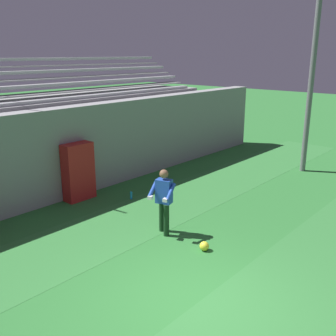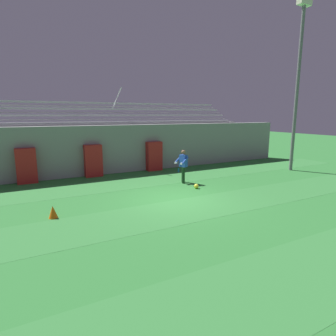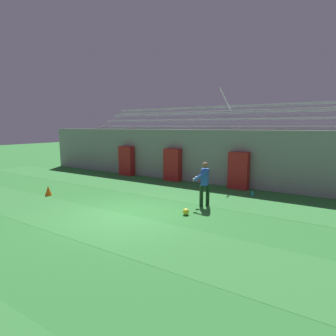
{
  "view_description": "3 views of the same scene",
  "coord_description": "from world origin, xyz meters",
  "px_view_note": "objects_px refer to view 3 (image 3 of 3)",
  "views": [
    {
      "loc": [
        -4.93,
        -3.67,
        4.37
      ],
      "look_at": [
        2.78,
        3.12,
        1.35
      ],
      "focal_mm": 42.0,
      "sensor_mm": 36.0,
      "label": 1
    },
    {
      "loc": [
        -5.42,
        -9.5,
        3.41
      ],
      "look_at": [
        0.73,
        2.02,
        0.91
      ],
      "focal_mm": 30.0,
      "sensor_mm": 36.0,
      "label": 2
    },
    {
      "loc": [
        6.22,
        -6.96,
        2.98
      ],
      "look_at": [
        0.71,
        1.52,
        1.47
      ],
      "focal_mm": 30.0,
      "sensor_mm": 36.0,
      "label": 3
    }
  ],
  "objects_px": {
    "goalkeeper": "(204,181)",
    "soccer_ball": "(186,212)",
    "padding_pillar_gate_right": "(239,171)",
    "water_bottle": "(252,194)",
    "traffic_cone": "(48,191)",
    "padding_pillar_far_left": "(127,161)",
    "padding_pillar_gate_left": "(173,165)"
  },
  "relations": [
    {
      "from": "padding_pillar_far_left",
      "to": "goalkeeper",
      "type": "relative_size",
      "value": 1.06
    },
    {
      "from": "padding_pillar_far_left",
      "to": "traffic_cone",
      "type": "distance_m",
      "value": 5.84
    },
    {
      "from": "padding_pillar_gate_right",
      "to": "padding_pillar_far_left",
      "type": "xyz_separation_m",
      "value": [
        -7.05,
        0.0,
        0.0
      ]
    },
    {
      "from": "padding_pillar_far_left",
      "to": "soccer_ball",
      "type": "relative_size",
      "value": 8.04
    },
    {
      "from": "traffic_cone",
      "to": "water_bottle",
      "type": "relative_size",
      "value": 1.75
    },
    {
      "from": "goalkeeper",
      "to": "soccer_ball",
      "type": "xyz_separation_m",
      "value": [
        -0.05,
        -1.29,
        -0.84
      ]
    },
    {
      "from": "padding_pillar_far_left",
      "to": "soccer_ball",
      "type": "height_order",
      "value": "padding_pillar_far_left"
    },
    {
      "from": "soccer_ball",
      "to": "padding_pillar_gate_right",
      "type": "bearing_deg",
      "value": 88.4
    },
    {
      "from": "soccer_ball",
      "to": "traffic_cone",
      "type": "bearing_deg",
      "value": -171.91
    },
    {
      "from": "goalkeeper",
      "to": "soccer_ball",
      "type": "height_order",
      "value": "goalkeeper"
    },
    {
      "from": "padding_pillar_gate_right",
      "to": "goalkeeper",
      "type": "height_order",
      "value": "padding_pillar_gate_right"
    },
    {
      "from": "padding_pillar_gate_left",
      "to": "padding_pillar_far_left",
      "type": "xyz_separation_m",
      "value": [
        -3.32,
        0.0,
        0.0
      ]
    },
    {
      "from": "padding_pillar_gate_left",
      "to": "padding_pillar_far_left",
      "type": "bearing_deg",
      "value": 180.0
    },
    {
      "from": "soccer_ball",
      "to": "goalkeeper",
      "type": "bearing_deg",
      "value": 87.76
    },
    {
      "from": "goalkeeper",
      "to": "padding_pillar_gate_left",
      "type": "bearing_deg",
      "value": 135.45
    },
    {
      "from": "traffic_cone",
      "to": "soccer_ball",
      "type": "bearing_deg",
      "value": 8.09
    },
    {
      "from": "padding_pillar_gate_left",
      "to": "traffic_cone",
      "type": "distance_m",
      "value": 6.43
    },
    {
      "from": "padding_pillar_gate_left",
      "to": "padding_pillar_gate_right",
      "type": "distance_m",
      "value": 3.72
    },
    {
      "from": "padding_pillar_far_left",
      "to": "soccer_ball",
      "type": "distance_m",
      "value": 8.49
    },
    {
      "from": "goalkeeper",
      "to": "water_bottle",
      "type": "distance_m",
      "value": 2.76
    },
    {
      "from": "padding_pillar_gate_left",
      "to": "water_bottle",
      "type": "xyz_separation_m",
      "value": [
        4.76,
        -1.21,
        -0.76
      ]
    },
    {
      "from": "padding_pillar_far_left",
      "to": "traffic_cone",
      "type": "relative_size",
      "value": 4.21
    },
    {
      "from": "traffic_cone",
      "to": "padding_pillar_gate_right",
      "type": "bearing_deg",
      "value": 41.73
    },
    {
      "from": "padding_pillar_far_left",
      "to": "traffic_cone",
      "type": "height_order",
      "value": "padding_pillar_far_left"
    },
    {
      "from": "padding_pillar_gate_left",
      "to": "soccer_ball",
      "type": "relative_size",
      "value": 8.04
    },
    {
      "from": "padding_pillar_gate_left",
      "to": "goalkeeper",
      "type": "height_order",
      "value": "padding_pillar_gate_left"
    },
    {
      "from": "padding_pillar_far_left",
      "to": "water_bottle",
      "type": "xyz_separation_m",
      "value": [
        8.09,
        -1.21,
        -0.76
      ]
    },
    {
      "from": "padding_pillar_gate_right",
      "to": "padding_pillar_gate_left",
      "type": "bearing_deg",
      "value": 180.0
    },
    {
      "from": "padding_pillar_gate_right",
      "to": "water_bottle",
      "type": "distance_m",
      "value": 1.77
    },
    {
      "from": "traffic_cone",
      "to": "water_bottle",
      "type": "height_order",
      "value": "traffic_cone"
    },
    {
      "from": "goalkeeper",
      "to": "soccer_ball",
      "type": "bearing_deg",
      "value": -92.24
    },
    {
      "from": "padding_pillar_gate_right",
      "to": "water_bottle",
      "type": "relative_size",
      "value": 7.37
    }
  ]
}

